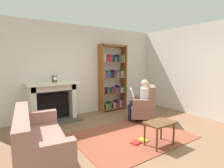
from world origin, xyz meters
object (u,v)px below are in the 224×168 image
object	(u,v)px
armchair_reading	(145,106)
bookshelf	(113,78)
sofa_floral	(38,143)
fireplace	(53,100)
mantel_clock	(55,79)
seated_reader	(141,98)
side_table	(159,126)

from	to	relation	value
armchair_reading	bookshelf	bearing A→B (deg)	-136.35
bookshelf	sofa_floral	size ratio (longest dim) A/B	1.21
fireplace	mantel_clock	xyz separation A→B (m)	(0.04, -0.10, 0.59)
seated_reader	sofa_floral	world-z (taller)	seated_reader
fireplace	sofa_floral	size ratio (longest dim) A/B	0.76
armchair_reading	seated_reader	distance (m)	0.23
armchair_reading	sofa_floral	distance (m)	2.94
fireplace	bookshelf	bearing A→B (deg)	1.02
fireplace	seated_reader	bearing A→B (deg)	-33.79
fireplace	mantel_clock	bearing A→B (deg)	-70.16
mantel_clock	sofa_floral	xyz separation A→B (m)	(-0.85, -1.84, -0.84)
sofa_floral	fireplace	bearing A→B (deg)	-14.50
bookshelf	sofa_floral	world-z (taller)	bookshelf
fireplace	bookshelf	world-z (taller)	bookshelf
mantel_clock	armchair_reading	world-z (taller)	mantel_clock
seated_reader	side_table	xyz separation A→B (m)	(-0.73, -1.30, -0.23)
mantel_clock	fireplace	bearing A→B (deg)	109.84
mantel_clock	bookshelf	xyz separation A→B (m)	(1.97, 0.14, -0.10)
mantel_clock	armchair_reading	size ratio (longest dim) A/B	0.18
bookshelf	fireplace	bearing A→B (deg)	-178.98
seated_reader	side_table	size ratio (longest dim) A/B	2.04
mantel_clock	bookshelf	world-z (taller)	bookshelf
seated_reader	fireplace	bearing A→B (deg)	-82.80
bookshelf	armchair_reading	distance (m)	1.58
fireplace	armchair_reading	world-z (taller)	fireplace
mantel_clock	armchair_reading	bearing A→B (deg)	-32.65
fireplace	bookshelf	distance (m)	2.07
mantel_clock	bookshelf	size ratio (longest dim) A/B	0.08
armchair_reading	fireplace	bearing A→B (deg)	-83.14
mantel_clock	sofa_floral	size ratio (longest dim) A/B	0.10
bookshelf	side_table	world-z (taller)	bookshelf
seated_reader	side_table	bearing A→B (deg)	11.52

